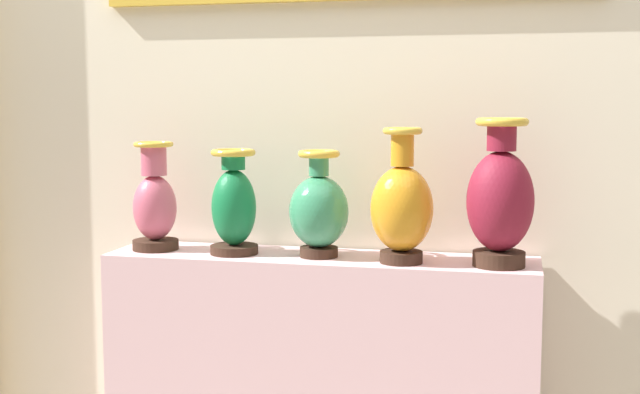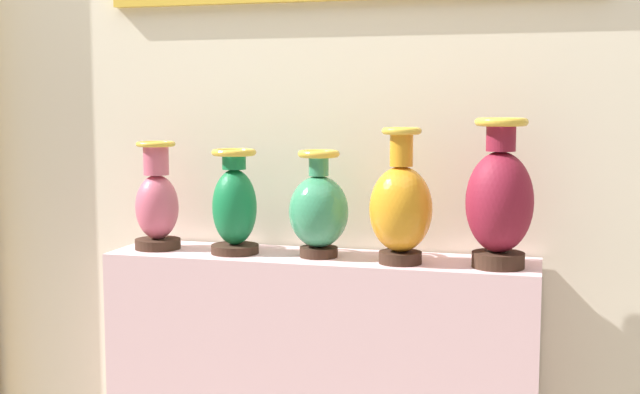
{
  "view_description": "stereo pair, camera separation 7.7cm",
  "coord_description": "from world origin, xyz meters",
  "px_view_note": "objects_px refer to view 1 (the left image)",
  "views": [
    {
      "loc": [
        0.56,
        -2.36,
        1.33
      ],
      "look_at": [
        0.0,
        0.0,
        1.06
      ],
      "focal_mm": 46.85,
      "sensor_mm": 36.0,
      "label": 1
    },
    {
      "loc": [
        0.63,
        -2.34,
        1.33
      ],
      "look_at": [
        0.0,
        0.0,
        1.06
      ],
      "focal_mm": 46.85,
      "sensor_mm": 36.0,
      "label": 2
    }
  ],
  "objects_px": {
    "vase_jade": "(320,210)",
    "vase_amber": "(402,207)",
    "vase_rose": "(155,204)",
    "vase_emerald": "(234,206)",
    "vase_burgundy": "(500,200)"
  },
  "relations": [
    {
      "from": "vase_rose",
      "to": "vase_amber",
      "type": "xyz_separation_m",
      "value": [
        0.76,
        -0.04,
        0.02
      ]
    },
    {
      "from": "vase_jade",
      "to": "vase_burgundy",
      "type": "height_order",
      "value": "vase_burgundy"
    },
    {
      "from": "vase_emerald",
      "to": "vase_burgundy",
      "type": "bearing_deg",
      "value": -1.14
    },
    {
      "from": "vase_rose",
      "to": "vase_burgundy",
      "type": "xyz_separation_m",
      "value": [
        1.03,
        -0.03,
        0.04
      ]
    },
    {
      "from": "vase_rose",
      "to": "vase_amber",
      "type": "distance_m",
      "value": 0.76
    },
    {
      "from": "vase_amber",
      "to": "vase_rose",
      "type": "bearing_deg",
      "value": 177.13
    },
    {
      "from": "vase_jade",
      "to": "vase_amber",
      "type": "bearing_deg",
      "value": -8.41
    },
    {
      "from": "vase_rose",
      "to": "vase_jade",
      "type": "height_order",
      "value": "vase_rose"
    },
    {
      "from": "vase_rose",
      "to": "vase_burgundy",
      "type": "distance_m",
      "value": 1.03
    },
    {
      "from": "vase_burgundy",
      "to": "vase_amber",
      "type": "bearing_deg",
      "value": -177.72
    },
    {
      "from": "vase_emerald",
      "to": "vase_amber",
      "type": "bearing_deg",
      "value": -2.95
    },
    {
      "from": "vase_amber",
      "to": "vase_burgundy",
      "type": "bearing_deg",
      "value": 2.28
    },
    {
      "from": "vase_emerald",
      "to": "vase_rose",
      "type": "bearing_deg",
      "value": 177.28
    },
    {
      "from": "vase_jade",
      "to": "vase_amber",
      "type": "relative_size",
      "value": 0.82
    },
    {
      "from": "vase_emerald",
      "to": "vase_amber",
      "type": "height_order",
      "value": "vase_amber"
    }
  ]
}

